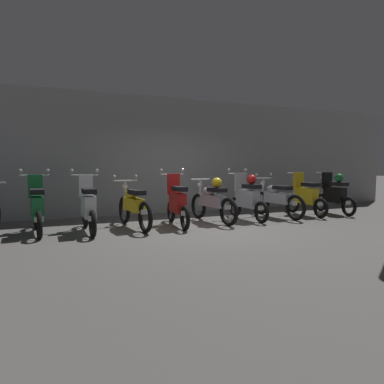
% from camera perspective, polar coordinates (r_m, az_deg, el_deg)
% --- Properties ---
extents(ground_plane, '(80.00, 80.00, 0.00)m').
position_cam_1_polar(ground_plane, '(7.16, 2.71, -6.38)').
color(ground_plane, '#565451').
extents(back_wall, '(16.66, 0.30, 3.30)m').
position_cam_1_polar(back_wall, '(9.67, -4.29, 6.24)').
color(back_wall, gray).
rests_on(back_wall, ground).
extents(motorbike_slot_1, '(0.59, 1.68, 1.29)m').
position_cam_1_polar(motorbike_slot_1, '(7.31, -25.23, -2.39)').
color(motorbike_slot_1, black).
rests_on(motorbike_slot_1, ground).
extents(motorbike_slot_2, '(0.59, 1.68, 1.29)m').
position_cam_1_polar(motorbike_slot_2, '(7.08, -17.52, -2.38)').
color(motorbike_slot_2, black).
rests_on(motorbike_slot_2, ground).
extents(motorbike_slot_3, '(0.58, 1.94, 1.15)m').
position_cam_1_polar(motorbike_slot_3, '(7.33, -10.08, -2.29)').
color(motorbike_slot_3, black).
rests_on(motorbike_slot_3, ground).
extents(motorbike_slot_4, '(0.59, 1.68, 1.29)m').
position_cam_1_polar(motorbike_slot_4, '(7.47, -2.60, -1.83)').
color(motorbike_slot_4, black).
rests_on(motorbike_slot_4, ground).
extents(motorbike_slot_5, '(0.56, 1.94, 1.08)m').
position_cam_1_polar(motorbike_slot_5, '(7.98, 3.53, -1.45)').
color(motorbike_slot_5, black).
rests_on(motorbike_slot_5, ground).
extents(motorbike_slot_6, '(0.59, 1.68, 1.29)m').
position_cam_1_polar(motorbike_slot_6, '(8.42, 9.50, -0.90)').
color(motorbike_slot_6, black).
rests_on(motorbike_slot_6, ground).
extents(motorbike_slot_7, '(0.59, 1.95, 1.15)m').
position_cam_1_polar(motorbike_slot_7, '(9.04, 14.40, -1.10)').
color(motorbike_slot_7, black).
rests_on(motorbike_slot_7, ground).
extents(motorbike_slot_8, '(0.56, 1.68, 1.18)m').
position_cam_1_polar(motorbike_slot_8, '(9.65, 18.99, -0.67)').
color(motorbike_slot_8, black).
rests_on(motorbike_slot_8, ground).
extents(motorbike_slot_9, '(0.56, 1.68, 1.18)m').
position_cam_1_polar(motorbike_slot_9, '(10.25, 23.33, -0.28)').
color(motorbike_slot_9, black).
rests_on(motorbike_slot_9, ground).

